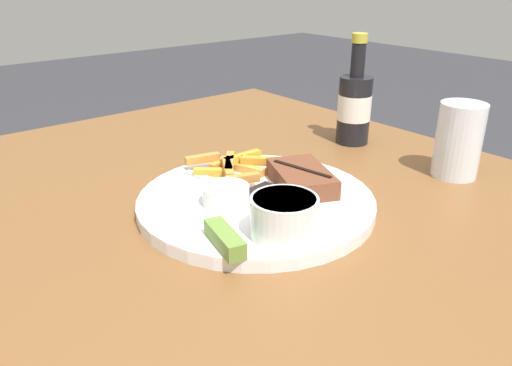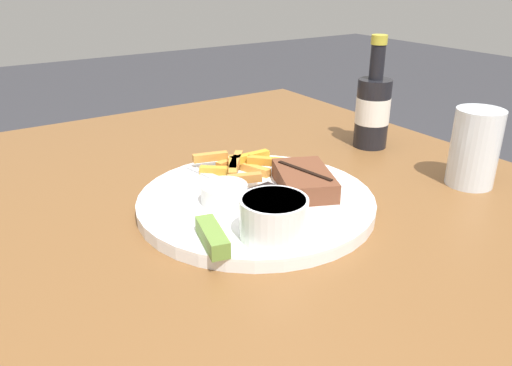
% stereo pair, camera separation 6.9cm
% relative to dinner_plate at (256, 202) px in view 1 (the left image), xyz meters
% --- Properties ---
extents(dining_table, '(1.15, 0.93, 0.77)m').
position_rel_dinner_plate_xyz_m(dining_table, '(0.00, 0.00, -0.11)').
color(dining_table, brown).
rests_on(dining_table, ground_plane).
extents(dinner_plate, '(0.33, 0.33, 0.02)m').
position_rel_dinner_plate_xyz_m(dinner_plate, '(0.00, 0.00, 0.00)').
color(dinner_plate, white).
rests_on(dinner_plate, dining_table).
extents(steak_portion, '(0.13, 0.11, 0.03)m').
position_rel_dinner_plate_xyz_m(steak_portion, '(0.02, 0.07, 0.02)').
color(steak_portion, brown).
rests_on(steak_portion, dinner_plate).
extents(fries_pile, '(0.13, 0.12, 0.02)m').
position_rel_dinner_plate_xyz_m(fries_pile, '(-0.09, 0.03, 0.02)').
color(fries_pile, gold).
rests_on(fries_pile, dinner_plate).
extents(coleslaw_cup, '(0.08, 0.08, 0.05)m').
position_rel_dinner_plate_xyz_m(coleslaw_cup, '(0.11, -0.04, 0.04)').
color(coleslaw_cup, white).
rests_on(coleslaw_cup, dinner_plate).
extents(dipping_sauce_cup, '(0.06, 0.06, 0.03)m').
position_rel_dinner_plate_xyz_m(dipping_sauce_cup, '(-0.01, -0.05, 0.02)').
color(dipping_sauce_cup, silver).
rests_on(dipping_sauce_cup, dinner_plate).
extents(pickle_spear, '(0.08, 0.04, 0.02)m').
position_rel_dinner_plate_xyz_m(pickle_spear, '(0.08, -0.11, 0.02)').
color(pickle_spear, olive).
rests_on(pickle_spear, dinner_plate).
extents(fork_utensil, '(0.13, 0.04, 0.00)m').
position_rel_dinner_plate_xyz_m(fork_utensil, '(-0.09, -0.02, 0.01)').
color(fork_utensil, '#B7B7BC').
rests_on(fork_utensil, dinner_plate).
extents(knife_utensil, '(0.04, 0.17, 0.01)m').
position_rel_dinner_plate_xyz_m(knife_utensil, '(-0.01, 0.04, 0.01)').
color(knife_utensil, '#B7B7BC').
rests_on(knife_utensil, dinner_plate).
extents(beer_bottle, '(0.06, 0.06, 0.20)m').
position_rel_dinner_plate_xyz_m(beer_bottle, '(-0.10, 0.32, 0.06)').
color(beer_bottle, black).
rests_on(beer_bottle, dining_table).
extents(drinking_glass, '(0.07, 0.07, 0.12)m').
position_rel_dinner_plate_xyz_m(drinking_glass, '(0.11, 0.32, 0.05)').
color(drinking_glass, silver).
rests_on(drinking_glass, dining_table).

